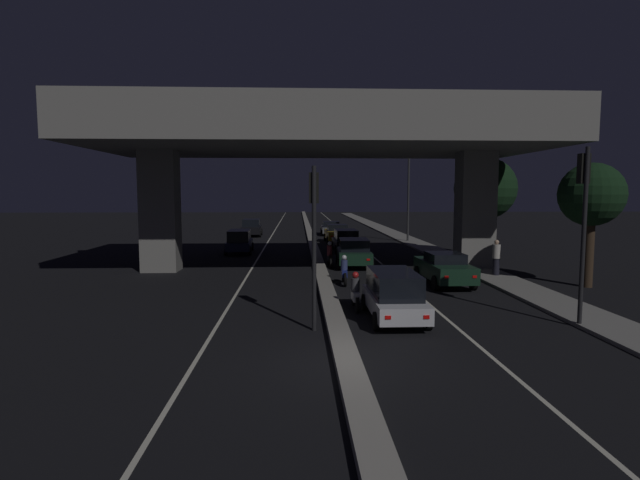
% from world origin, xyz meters
% --- Properties ---
extents(ground_plane, '(200.00, 200.00, 0.00)m').
position_xyz_m(ground_plane, '(0.00, 0.00, 0.00)').
color(ground_plane, black).
extents(lane_line_left_inner, '(0.12, 126.00, 0.00)m').
position_xyz_m(lane_line_left_inner, '(-3.88, 35.00, 0.00)').
color(lane_line_left_inner, beige).
rests_on(lane_line_left_inner, ground_plane).
extents(lane_line_right_inner, '(0.12, 126.00, 0.00)m').
position_xyz_m(lane_line_right_inner, '(3.88, 35.00, 0.00)').
color(lane_line_right_inner, beige).
rests_on(lane_line_right_inner, ground_plane).
extents(median_divider, '(0.66, 126.00, 0.22)m').
position_xyz_m(median_divider, '(0.00, 35.00, 0.11)').
color(median_divider, gray).
rests_on(median_divider, ground_plane).
extents(sidewalk_right, '(2.05, 126.00, 0.13)m').
position_xyz_m(sidewalk_right, '(8.76, 28.00, 0.06)').
color(sidewalk_right, gray).
rests_on(sidewalk_right, ground_plane).
extents(elevated_overpass, '(24.44, 11.70, 9.72)m').
position_xyz_m(elevated_overpass, '(0.00, 15.57, 7.48)').
color(elevated_overpass, gray).
rests_on(elevated_overpass, ground_plane).
extents(traffic_light_left_of_median, '(0.30, 0.49, 5.15)m').
position_xyz_m(traffic_light_left_of_median, '(-0.73, 3.21, 3.51)').
color(traffic_light_left_of_median, black).
rests_on(traffic_light_left_of_median, ground_plane).
extents(traffic_light_right_of_median, '(0.30, 0.49, 5.76)m').
position_xyz_m(traffic_light_right_of_median, '(7.83, 3.21, 3.90)').
color(traffic_light_right_of_median, black).
rests_on(traffic_light_right_of_median, ground_plane).
extents(street_lamp, '(2.19, 0.32, 8.05)m').
position_xyz_m(street_lamp, '(8.17, 31.16, 4.75)').
color(street_lamp, '#2D2D30').
rests_on(street_lamp, ground_plane).
extents(car_white_lead, '(1.83, 4.18, 1.65)m').
position_xyz_m(car_white_lead, '(2.04, 4.42, 0.88)').
color(car_white_lead, silver).
rests_on(car_white_lead, ground_plane).
extents(car_dark_green_second, '(2.00, 4.59, 1.52)m').
position_xyz_m(car_dark_green_second, '(5.67, 10.78, 0.79)').
color(car_dark_green_second, black).
rests_on(car_dark_green_second, ground_plane).
extents(car_dark_green_third, '(2.16, 4.04, 1.64)m').
position_xyz_m(car_dark_green_third, '(2.05, 16.66, 0.86)').
color(car_dark_green_third, black).
rests_on(car_dark_green_third, ground_plane).
extents(car_black_fourth, '(1.98, 4.20, 1.62)m').
position_xyz_m(car_black_fourth, '(2.33, 24.28, 0.84)').
color(car_black_fourth, black).
rests_on(car_black_fourth, ground_plane).
extents(car_taxi_yellow_fifth, '(2.15, 4.46, 1.59)m').
position_xyz_m(car_taxi_yellow_fifth, '(2.19, 31.08, 0.80)').
color(car_taxi_yellow_fifth, gold).
rests_on(car_taxi_yellow_fifth, ground_plane).
extents(car_grey_sixth, '(2.06, 4.52, 1.40)m').
position_xyz_m(car_grey_sixth, '(2.17, 38.95, 0.70)').
color(car_grey_sixth, '#515459').
rests_on(car_grey_sixth, ground_plane).
extents(car_dark_blue_lead_oncoming, '(1.95, 4.25, 1.67)m').
position_xyz_m(car_dark_blue_lead_oncoming, '(-5.43, 23.62, 0.89)').
color(car_dark_blue_lead_oncoming, '#141938').
rests_on(car_dark_blue_lead_oncoming, ground_plane).
extents(car_black_second_oncoming, '(2.08, 4.02, 1.71)m').
position_xyz_m(car_black_second_oncoming, '(-5.85, 37.60, 0.88)').
color(car_black_second_oncoming, black).
rests_on(car_black_second_oncoming, ground_plane).
extents(motorcycle_white_filtering_near, '(0.33, 1.76, 1.41)m').
position_xyz_m(motorcycle_white_filtering_near, '(0.90, 5.93, 0.60)').
color(motorcycle_white_filtering_near, black).
rests_on(motorcycle_white_filtering_near, ground_plane).
extents(motorcycle_blue_filtering_mid, '(0.32, 1.85, 1.40)m').
position_xyz_m(motorcycle_blue_filtering_mid, '(0.95, 10.99, 0.60)').
color(motorcycle_blue_filtering_mid, black).
rests_on(motorcycle_blue_filtering_mid, ground_plane).
extents(motorcycle_black_filtering_far, '(0.33, 1.87, 1.48)m').
position_xyz_m(motorcycle_black_filtering_far, '(0.64, 16.77, 0.63)').
color(motorcycle_black_filtering_far, black).
rests_on(motorcycle_black_filtering_far, ground_plane).
extents(pedestrian_on_sidewalk, '(0.40, 0.40, 1.81)m').
position_xyz_m(pedestrian_on_sidewalk, '(8.91, 12.61, 1.03)').
color(pedestrian_on_sidewalk, black).
rests_on(pedestrian_on_sidewalk, sidewalk_right).
extents(roadside_tree_kerbside_near, '(2.88, 2.88, 5.69)m').
position_xyz_m(roadside_tree_kerbside_near, '(12.08, 9.84, 4.19)').
color(roadside_tree_kerbside_near, '#38281C').
rests_on(roadside_tree_kerbside_near, ground_plane).
extents(roadside_tree_kerbside_mid, '(4.04, 4.04, 6.63)m').
position_xyz_m(roadside_tree_kerbside_mid, '(11.08, 20.09, 4.58)').
color(roadside_tree_kerbside_mid, '#38281C').
rests_on(roadside_tree_kerbside_mid, ground_plane).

